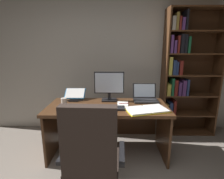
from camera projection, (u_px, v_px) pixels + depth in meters
wall_back at (105, 54)px, 3.13m from camera, size 4.62×0.12×2.78m
desk at (108, 117)px, 2.50m from camera, size 1.63×0.73×0.73m
bookshelf at (184, 74)px, 2.96m from camera, size 0.92×0.32×2.11m
office_chair at (92, 164)px, 1.64m from camera, size 0.62×0.60×1.06m
monitor at (109, 86)px, 2.56m from camera, size 0.44×0.16×0.43m
laptop at (145, 97)px, 2.60m from camera, size 0.35×0.30×0.23m
keyboard at (108, 108)px, 2.25m from camera, size 0.42×0.15×0.02m
computer_mouse at (85, 107)px, 2.25m from camera, size 0.06×0.10×0.04m
reading_stand_with_book at (75, 95)px, 2.64m from camera, size 0.30×0.24×0.15m
open_binder at (147, 110)px, 2.19m from camera, size 0.57×0.43×0.02m
notepad at (123, 104)px, 2.43m from camera, size 0.16×0.22×0.01m
pen at (124, 103)px, 2.43m from camera, size 0.14×0.03×0.01m
coffee_mug at (64, 102)px, 2.39m from camera, size 0.08×0.08×0.10m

